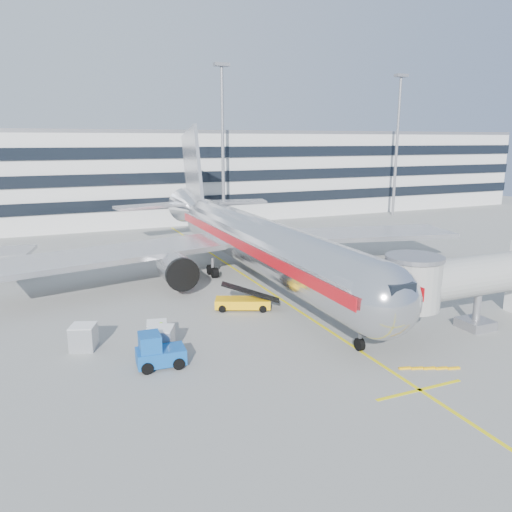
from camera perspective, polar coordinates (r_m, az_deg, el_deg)
name	(u,v)px	position (r m, az deg, el deg)	size (l,w,h in m)	color
ground	(303,314)	(41.59, 5.42, -6.59)	(180.00, 180.00, 0.00)	gray
lead_in_line	(256,283)	(50.15, -0.04, -3.06)	(0.25, 70.00, 0.01)	yellow
stop_bar	(420,390)	(31.07, 18.21, -14.34)	(6.00, 0.25, 0.01)	yellow
main_jet	(249,238)	(50.70, -0.80, 2.04)	(50.95, 48.70, 16.06)	silver
jet_bridge	(497,277)	(41.96, 25.79, -2.16)	(17.80, 4.50, 7.00)	silver
terminal	(153,175)	(94.36, -11.70, 9.11)	(150.00, 24.25, 15.60)	silver
light_mast_centre	(223,134)	(80.91, -3.84, 13.74)	(2.40, 1.20, 25.45)	gray
light_mast_east	(397,135)	(97.63, 15.87, 13.17)	(2.40, 1.20, 25.45)	gray
belt_loader	(243,302)	(42.24, -1.50, -5.27)	(4.92, 3.42, 2.34)	#FFB70A
baggage_tug	(157,352)	(32.50, -11.20, -10.73)	(3.12, 2.10, 2.26)	#0E4B9E
cargo_container_left	(157,332)	(36.37, -11.24, -8.49)	(1.66, 1.66, 1.48)	#ABADB2
cargo_container_right	(84,337)	(36.44, -19.11, -8.75)	(2.08, 2.08, 1.72)	#ABADB2
cargo_container_front	(160,340)	(34.42, -10.89, -9.46)	(2.26, 2.26, 1.81)	#ABADB2
ramp_worker	(162,333)	(35.93, -10.69, -8.65)	(0.59, 0.38, 1.61)	#88E818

